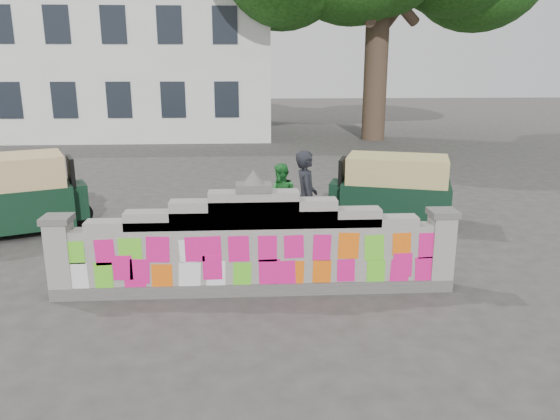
{
  "coord_description": "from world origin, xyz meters",
  "views": [
    {
      "loc": [
        -0.08,
        -8.22,
        3.59
      ],
      "look_at": [
        0.47,
        1.0,
        1.1
      ],
      "focal_mm": 35.0,
      "sensor_mm": 36.0,
      "label": 1
    }
  ],
  "objects_px": {
    "pedestrian": "(281,198)",
    "rickshaw_left": "(9,194)",
    "rickshaw_right": "(393,188)",
    "cyclist_rider": "(306,211)",
    "cyclist_bike": "(306,230)"
  },
  "relations": [
    {
      "from": "cyclist_rider",
      "to": "pedestrian",
      "type": "distance_m",
      "value": 1.74
    },
    {
      "from": "cyclist_rider",
      "to": "pedestrian",
      "type": "xyz_separation_m",
      "value": [
        -0.36,
        1.7,
        -0.15
      ]
    },
    {
      "from": "pedestrian",
      "to": "rickshaw_left",
      "type": "relative_size",
      "value": 0.47
    },
    {
      "from": "rickshaw_left",
      "to": "rickshaw_right",
      "type": "relative_size",
      "value": 1.09
    },
    {
      "from": "cyclist_bike",
      "to": "pedestrian",
      "type": "relative_size",
      "value": 1.35
    },
    {
      "from": "cyclist_bike",
      "to": "cyclist_rider",
      "type": "bearing_deg",
      "value": -0.0
    },
    {
      "from": "rickshaw_right",
      "to": "cyclist_bike",
      "type": "bearing_deg",
      "value": 61.92
    },
    {
      "from": "pedestrian",
      "to": "cyclist_bike",
      "type": "bearing_deg",
      "value": -8.59
    },
    {
      "from": "cyclist_rider",
      "to": "rickshaw_right",
      "type": "bearing_deg",
      "value": -46.24
    },
    {
      "from": "cyclist_bike",
      "to": "cyclist_rider",
      "type": "height_order",
      "value": "cyclist_rider"
    },
    {
      "from": "cyclist_bike",
      "to": "rickshaw_right",
      "type": "height_order",
      "value": "rickshaw_right"
    },
    {
      "from": "cyclist_rider",
      "to": "rickshaw_right",
      "type": "distance_m",
      "value": 3.15
    },
    {
      "from": "cyclist_bike",
      "to": "pedestrian",
      "type": "distance_m",
      "value": 1.75
    },
    {
      "from": "cyclist_bike",
      "to": "rickshaw_left",
      "type": "xyz_separation_m",
      "value": [
        -6.2,
        1.84,
        0.35
      ]
    },
    {
      "from": "cyclist_bike",
      "to": "rickshaw_left",
      "type": "distance_m",
      "value": 6.47
    }
  ]
}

